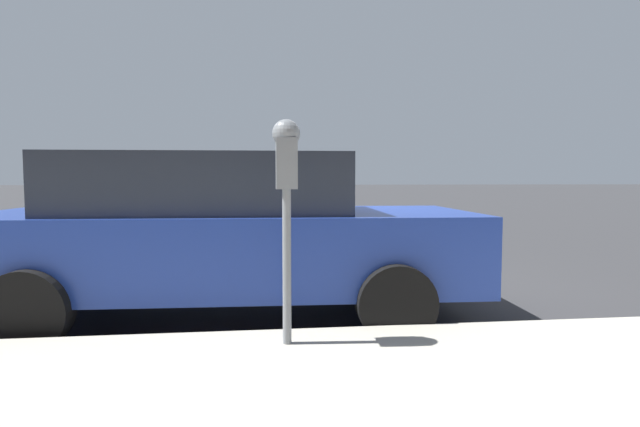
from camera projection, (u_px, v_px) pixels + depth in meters
ground_plane at (300, 288)px, 6.01m from camera, size 220.00×220.00×0.00m
parking_meter at (286, 173)px, 3.37m from camera, size 0.21×0.19×1.54m
car_blue at (223, 232)px, 4.73m from camera, size 2.13×4.62×1.54m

